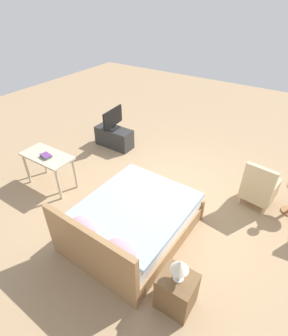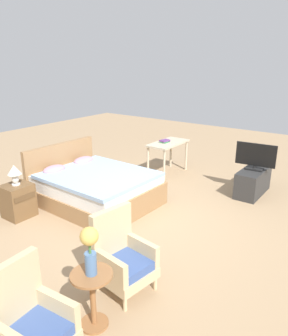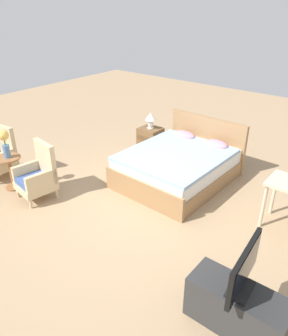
% 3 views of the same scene
% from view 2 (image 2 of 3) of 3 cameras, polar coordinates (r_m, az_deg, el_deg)
% --- Properties ---
extents(ground_plane, '(16.00, 16.00, 0.00)m').
position_cam_2_polar(ground_plane, '(5.37, -0.78, -8.90)').
color(ground_plane, '#A38460').
extents(bed, '(1.65, 2.03, 0.96)m').
position_cam_2_polar(bed, '(5.92, -8.65, -3.29)').
color(bed, '#997047').
rests_on(bed, ground_plane).
extents(armchair_by_window_left, '(0.58, 0.58, 0.92)m').
position_cam_2_polar(armchair_by_window_left, '(3.14, -19.23, -24.45)').
color(armchair_by_window_left, '#CCB284').
rests_on(armchair_by_window_left, ground_plane).
extents(armchair_by_window_right, '(0.61, 0.61, 0.92)m').
position_cam_2_polar(armchair_by_window_right, '(3.76, -3.82, -15.43)').
color(armchair_by_window_right, '#CCB284').
rests_on(armchair_by_window_right, ground_plane).
extents(side_table, '(0.40, 0.40, 0.58)m').
position_cam_2_polar(side_table, '(3.34, -8.95, -20.75)').
color(side_table, '#936038').
rests_on(side_table, ground_plane).
extents(flower_vase, '(0.17, 0.17, 0.48)m').
position_cam_2_polar(flower_vase, '(3.04, -9.43, -13.26)').
color(flower_vase, '#4C709E').
rests_on(flower_vase, side_table).
extents(nightstand, '(0.44, 0.41, 0.55)m').
position_cam_2_polar(nightstand, '(5.73, -21.07, -5.34)').
color(nightstand, brown).
rests_on(nightstand, ground_plane).
extents(table_lamp, '(0.22, 0.22, 0.33)m').
position_cam_2_polar(table_lamp, '(5.56, -21.64, -0.68)').
color(table_lamp, silver).
rests_on(table_lamp, nightstand).
extents(tv_stand, '(0.96, 0.40, 0.49)m').
position_cam_2_polar(tv_stand, '(6.59, 18.42, -2.28)').
color(tv_stand, '#2D2D2D').
rests_on(tv_stand, ground_plane).
extents(tv_flatscreen, '(0.22, 0.73, 0.50)m').
position_cam_2_polar(tv_flatscreen, '(6.44, 18.87, 1.94)').
color(tv_flatscreen, black).
rests_on(tv_flatscreen, tv_stand).
extents(vanity_desk, '(1.04, 0.52, 0.72)m').
position_cam_2_polar(vanity_desk, '(7.30, 4.20, 3.68)').
color(vanity_desk, beige).
rests_on(vanity_desk, ground_plane).
extents(book_stack, '(0.24, 0.18, 0.06)m').
position_cam_2_polar(book_stack, '(7.25, 3.63, 4.69)').
color(book_stack, '#337A47').
rests_on(book_stack, vanity_desk).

